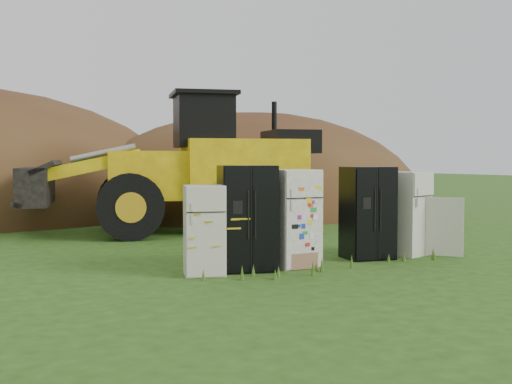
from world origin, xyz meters
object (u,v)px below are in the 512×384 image
(fridge_open_door, at_px, (407,213))
(fridge_leftmost, at_px, (204,230))
(fridge_sticker, at_px, (294,218))
(wheel_loader, at_px, (168,163))
(fridge_black_side, at_px, (247,218))
(fridge_black_right, at_px, (368,213))

(fridge_open_door, bearing_deg, fridge_leftmost, 163.97)
(fridge_leftmost, xyz_separation_m, fridge_sticker, (1.89, -0.06, 0.13))
(wheel_loader, bearing_deg, fridge_black_side, -82.31)
(fridge_black_side, height_order, fridge_black_right, fridge_black_side)
(fridge_sticker, distance_m, wheel_loader, 6.49)
(fridge_sticker, distance_m, fridge_open_door, 2.99)
(fridge_black_side, relative_size, fridge_sticker, 1.05)
(fridge_leftmost, bearing_deg, fridge_sticker, 17.70)
(fridge_sticker, height_order, fridge_black_right, fridge_black_right)
(fridge_open_door, bearing_deg, fridge_black_right, 162.85)
(fridge_open_door, bearing_deg, fridge_black_side, 163.67)
(fridge_leftmost, height_order, fridge_open_door, fridge_open_door)
(fridge_sticker, xyz_separation_m, fridge_open_door, (2.98, 0.04, -0.04))
(fridge_black_right, bearing_deg, wheel_loader, 118.94)
(fridge_black_right, distance_m, fridge_open_door, 1.09)
(fridge_open_door, distance_m, wheel_loader, 7.11)
(fridge_black_side, xyz_separation_m, fridge_open_door, (3.98, -0.03, -0.08))
(fridge_black_side, distance_m, fridge_open_door, 3.98)
(fridge_black_side, relative_size, fridge_black_right, 1.02)
(fridge_black_right, bearing_deg, fridge_leftmost, -167.52)
(fridge_black_side, relative_size, wheel_loader, 0.24)
(fridge_black_side, xyz_separation_m, wheel_loader, (1.00, 6.33, 1.00))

